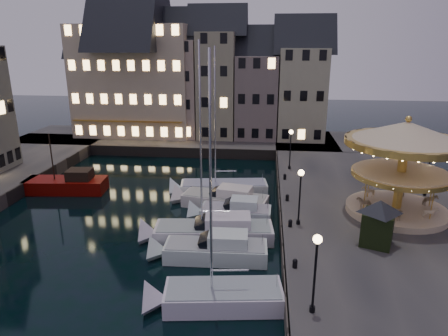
# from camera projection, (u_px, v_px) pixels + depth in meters

# --- Properties ---
(ground) EXTENTS (160.00, 160.00, 0.00)m
(ground) POSITION_uv_depth(u_px,v_px,m) (199.00, 241.00, 29.27)
(ground) COLOR black
(ground) RESTS_ON ground
(quay_east) EXTENTS (16.00, 56.00, 1.30)m
(quay_east) POSITION_uv_depth(u_px,v_px,m) (376.00, 209.00, 33.32)
(quay_east) COLOR #474442
(quay_east) RESTS_ON ground
(quay_north) EXTENTS (44.00, 12.00, 1.30)m
(quay_north) POSITION_uv_depth(u_px,v_px,m) (176.00, 141.00, 56.46)
(quay_north) COLOR #474442
(quay_north) RESTS_ON ground
(quaywall_e) EXTENTS (0.15, 44.00, 1.30)m
(quaywall_e) POSITION_uv_depth(u_px,v_px,m) (279.00, 205.00, 34.15)
(quaywall_e) COLOR #47423A
(quaywall_e) RESTS_ON ground
(quaywall_n) EXTENTS (48.00, 0.15, 1.30)m
(quaywall_n) POSITION_uv_depth(u_px,v_px,m) (181.00, 153.00, 50.56)
(quaywall_n) COLOR #47423A
(quaywall_n) RESTS_ON ground
(streetlamp_a) EXTENTS (0.44, 0.44, 4.17)m
(streetlamp_a) POSITION_uv_depth(u_px,v_px,m) (316.00, 263.00, 18.79)
(streetlamp_a) COLOR black
(streetlamp_a) RESTS_ON quay_east
(streetlamp_b) EXTENTS (0.44, 0.44, 4.17)m
(streetlamp_b) POSITION_uv_depth(u_px,v_px,m) (300.00, 189.00, 28.28)
(streetlamp_b) COLOR black
(streetlamp_b) RESTS_ON quay_east
(streetlamp_c) EXTENTS (0.44, 0.44, 4.17)m
(streetlamp_c) POSITION_uv_depth(u_px,v_px,m) (291.00, 144.00, 41.08)
(streetlamp_c) COLOR black
(streetlamp_c) RESTS_ON quay_east
(streetlamp_d) EXTENTS (0.44, 0.44, 4.17)m
(streetlamp_d) POSITION_uv_depth(u_px,v_px,m) (429.00, 165.00, 33.75)
(streetlamp_d) COLOR black
(streetlamp_d) RESTS_ON quay_east
(bollard_a) EXTENTS (0.30, 0.30, 0.57)m
(bollard_a) POSITION_uv_depth(u_px,v_px,m) (295.00, 263.00, 23.37)
(bollard_a) COLOR black
(bollard_a) RESTS_ON quay_east
(bollard_b) EXTENTS (0.30, 0.30, 0.57)m
(bollard_b) POSITION_uv_depth(u_px,v_px,m) (290.00, 223.00, 28.58)
(bollard_b) COLOR black
(bollard_b) RESTS_ON quay_east
(bollard_c) EXTENTS (0.30, 0.30, 0.57)m
(bollard_c) POSITION_uv_depth(u_px,v_px,m) (287.00, 197.00, 33.33)
(bollard_c) COLOR black
(bollard_c) RESTS_ON quay_east
(bollard_d) EXTENTS (0.30, 0.30, 0.57)m
(bollard_d) POSITION_uv_depth(u_px,v_px,m) (285.00, 176.00, 38.55)
(bollard_d) COLOR black
(bollard_d) RESTS_ON quay_east
(townhouse_na) EXTENTS (5.50, 8.00, 12.80)m
(townhouse_na) POSITION_uv_depth(u_px,v_px,m) (99.00, 88.00, 57.42)
(townhouse_na) COLOR gray
(townhouse_na) RESTS_ON quay_north
(townhouse_nb) EXTENTS (6.16, 8.00, 13.80)m
(townhouse_nb) POSITION_uv_depth(u_px,v_px,m) (136.00, 85.00, 56.70)
(townhouse_nb) COLOR slate
(townhouse_nb) RESTS_ON quay_north
(townhouse_nc) EXTENTS (6.82, 8.00, 14.80)m
(townhouse_nc) POSITION_uv_depth(u_px,v_px,m) (177.00, 81.00, 55.93)
(townhouse_nc) COLOR tan
(townhouse_nc) RESTS_ON quay_north
(townhouse_nd) EXTENTS (5.50, 8.00, 15.80)m
(townhouse_nd) POSITION_uv_depth(u_px,v_px,m) (218.00, 78.00, 55.19)
(townhouse_nd) COLOR gray
(townhouse_nd) RESTS_ON quay_north
(townhouse_ne) EXTENTS (6.16, 8.00, 12.80)m
(townhouse_ne) POSITION_uv_depth(u_px,v_px,m) (257.00, 90.00, 55.08)
(townhouse_ne) COLOR slate
(townhouse_ne) RESTS_ON quay_north
(townhouse_nf) EXTENTS (6.82, 8.00, 13.80)m
(townhouse_nf) POSITION_uv_depth(u_px,v_px,m) (302.00, 86.00, 54.30)
(townhouse_nf) COLOR #A7A584
(townhouse_nf) RESTS_ON quay_north
(hotel_corner) EXTENTS (17.60, 9.00, 16.80)m
(hotel_corner) POSITION_uv_depth(u_px,v_px,m) (135.00, 74.00, 56.25)
(hotel_corner) COLOR beige
(hotel_corner) RESTS_ON quay_north
(motorboat_a) EXTENTS (7.63, 3.37, 12.63)m
(motorboat_a) POSITION_uv_depth(u_px,v_px,m) (213.00, 297.00, 21.95)
(motorboat_a) COLOR silver
(motorboat_a) RESTS_ON ground
(motorboat_b) EXTENTS (7.91, 2.52, 2.15)m
(motorboat_b) POSITION_uv_depth(u_px,v_px,m) (210.00, 250.00, 26.73)
(motorboat_b) COLOR silver
(motorboat_b) RESTS_ON ground
(motorboat_c) EXTENTS (9.76, 3.46, 12.91)m
(motorboat_c) POSITION_uv_depth(u_px,v_px,m) (209.00, 231.00, 29.36)
(motorboat_c) COLOR silver
(motorboat_c) RESTS_ON ground
(motorboat_d) EXTENTS (6.75, 2.42, 2.15)m
(motorboat_d) POSITION_uv_depth(u_px,v_px,m) (231.00, 213.00, 32.68)
(motorboat_d) COLOR silver
(motorboat_d) RESTS_ON ground
(motorboat_e) EXTENTS (8.59, 3.97, 2.15)m
(motorboat_e) POSITION_uv_depth(u_px,v_px,m) (221.00, 200.00, 35.39)
(motorboat_e) COLOR silver
(motorboat_e) RESTS_ON ground
(motorboat_f) EXTENTS (9.38, 3.60, 12.40)m
(motorboat_f) POSITION_uv_depth(u_px,v_px,m) (218.00, 188.00, 38.52)
(motorboat_f) COLOR white
(motorboat_f) RESTS_ON ground
(red_fishing_boat) EXTENTS (7.92, 3.37, 6.01)m
(red_fishing_boat) POSITION_uv_depth(u_px,v_px,m) (67.00, 185.00, 38.90)
(red_fishing_boat) COLOR #630602
(red_fishing_boat) RESTS_ON ground
(carousel) EXTENTS (8.69, 8.69, 7.60)m
(carousel) POSITION_uv_depth(u_px,v_px,m) (404.00, 150.00, 29.55)
(carousel) COLOR #CDB78F
(carousel) RESTS_ON quay_east
(ticket_kiosk) EXTENTS (3.00, 3.00, 3.51)m
(ticket_kiosk) POSITION_uv_depth(u_px,v_px,m) (379.00, 215.00, 25.56)
(ticket_kiosk) COLOR black
(ticket_kiosk) RESTS_ON quay_east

